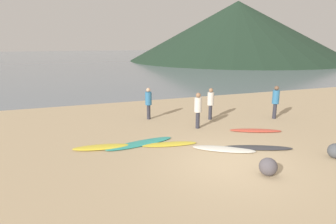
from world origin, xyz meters
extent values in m
cube|color=tan|center=(0.00, 10.00, -0.10)|extent=(120.00, 120.00, 0.20)
cube|color=slate|center=(0.00, 60.37, 0.00)|extent=(140.00, 100.00, 0.01)
cone|color=#1E3323|center=(27.70, 42.85, 5.54)|extent=(41.42, 41.42, 11.08)
ellipsoid|color=yellow|center=(-3.62, 2.69, 0.05)|extent=(2.07, 0.82, 0.10)
ellipsoid|color=teal|center=(-2.23, 2.64, 0.03)|extent=(2.75, 1.14, 0.07)
ellipsoid|color=yellow|center=(-1.23, 2.20, 0.03)|extent=(2.12, 0.83, 0.06)
ellipsoid|color=silver|center=(0.38, 1.06, 0.04)|extent=(2.17, 1.66, 0.07)
ellipsoid|color=#333338|center=(1.58, 0.77, 0.04)|extent=(2.43, 1.39, 0.08)
ellipsoid|color=#D84C38|center=(2.77, 2.49, 0.04)|extent=(2.16, 1.29, 0.08)
cylinder|color=#2D2D38|center=(1.87, 4.87, 0.36)|extent=(0.17, 0.17, 0.72)
cylinder|color=beige|center=(1.87, 4.87, 1.03)|extent=(0.31, 0.31, 0.62)
sphere|color=#936B4C|center=(1.87, 4.87, 1.44)|extent=(0.20, 0.20, 0.20)
cylinder|color=#2D2D38|center=(-0.92, 5.94, 0.36)|extent=(0.17, 0.17, 0.72)
cylinder|color=teal|center=(-0.92, 5.94, 1.03)|extent=(0.31, 0.31, 0.62)
sphere|color=tan|center=(-0.92, 5.94, 1.44)|extent=(0.20, 0.20, 0.20)
cylinder|color=#2D2D38|center=(0.66, 3.75, 0.37)|extent=(0.18, 0.18, 0.73)
cylinder|color=beige|center=(0.66, 3.75, 1.05)|extent=(0.32, 0.32, 0.64)
sphere|color=#936B4C|center=(0.66, 3.75, 1.47)|extent=(0.21, 0.21, 0.21)
cylinder|color=#2D2D38|center=(4.92, 3.93, 0.38)|extent=(0.18, 0.18, 0.75)
cylinder|color=teal|center=(4.92, 3.93, 1.08)|extent=(0.33, 0.33, 0.66)
sphere|color=brown|center=(4.92, 3.93, 1.52)|extent=(0.21, 0.21, 0.21)
sphere|color=#484C51|center=(3.43, -0.80, 0.24)|extent=(0.49, 0.49, 0.49)
sphere|color=#514C51|center=(0.55, -1.07, 0.26)|extent=(0.52, 0.52, 0.52)
camera|label=1|loc=(-4.72, -7.24, 3.73)|focal=30.97mm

